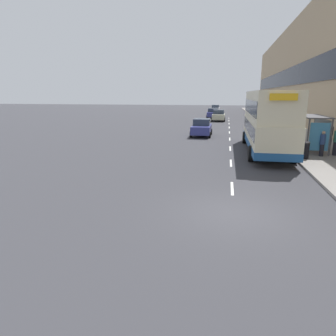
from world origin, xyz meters
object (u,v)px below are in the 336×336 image
at_px(car_1, 213,113).
at_px(pedestrian_at_shelter, 336,141).
at_px(pedestrian_3, 331,134).
at_px(car_3, 202,127).
at_px(pedestrian_2, 322,143).
at_px(car_2, 218,116).
at_px(bus_shelter, 316,127).
at_px(pedestrian_1, 317,134).
at_px(litter_bin, 305,150).
at_px(car_0, 215,109).
at_px(double_decker_bus_near, 267,120).

height_order(car_1, pedestrian_at_shelter, pedestrian_at_shelter).
height_order(car_1, pedestrian_3, pedestrian_3).
relative_size(car_3, pedestrian_at_shelter, 2.23).
distance_m(car_1, pedestrian_2, 34.76).
height_order(car_2, pedestrian_3, pedestrian_3).
bearing_deg(bus_shelter, pedestrian_1, 72.74).
distance_m(pedestrian_at_shelter, pedestrian_2, 1.10).
xyz_separation_m(car_2, car_3, (-1.16, -17.89, -0.01)).
distance_m(pedestrian_1, litter_bin, 5.98).
xyz_separation_m(car_0, pedestrian_at_shelter, (9.84, -50.60, 0.24)).
bearing_deg(car_1, pedestrian_1, 108.13).
bearing_deg(car_0, pedestrian_3, 103.30).
height_order(pedestrian_1, pedestrian_2, pedestrian_1).
distance_m(pedestrian_2, pedestrian_3, 5.42).
relative_size(car_1, car_3, 1.04).
xyz_separation_m(bus_shelter, pedestrian_at_shelter, (1.01, -1.24, -0.78)).
relative_size(car_0, pedestrian_at_shelter, 2.36).
distance_m(bus_shelter, car_2, 26.63).
bearing_deg(car_3, litter_bin, 125.41).
distance_m(bus_shelter, double_decker_bus_near, 3.33).
bearing_deg(car_3, pedestrian_3, 157.54).
xyz_separation_m(car_0, pedestrian_2, (8.87, -51.11, 0.13)).
bearing_deg(pedestrian_2, car_3, 132.43).
xyz_separation_m(double_decker_bus_near, pedestrian_3, (5.36, 3.43, -1.29)).
distance_m(pedestrian_at_shelter, litter_bin, 2.68).
distance_m(bus_shelter, pedestrian_at_shelter, 1.78).
distance_m(pedestrian_2, litter_bin, 1.59).
relative_size(pedestrian_at_shelter, litter_bin, 1.77).
relative_size(car_0, pedestrian_1, 2.54).
bearing_deg(car_2, car_1, -79.43).
height_order(bus_shelter, car_3, bus_shelter).
height_order(double_decker_bus_near, car_2, double_decker_bus_near).
height_order(bus_shelter, double_decker_bus_near, double_decker_bus_near).
xyz_separation_m(car_1, litter_bin, (7.38, -34.59, -0.18)).
xyz_separation_m(car_2, litter_bin, (6.19, -28.23, -0.19)).
distance_m(car_0, car_2, 23.85).
bearing_deg(pedestrian_3, litter_bin, -118.88).
xyz_separation_m(pedestrian_2, litter_bin, (-1.26, -0.92, -0.31)).
xyz_separation_m(double_decker_bus_near, pedestrian_1, (4.20, 3.06, -1.26)).
height_order(car_0, litter_bin, car_0).
xyz_separation_m(double_decker_bus_near, car_0, (-5.53, 49.51, -1.44)).
xyz_separation_m(bus_shelter, pedestrian_2, (0.03, -1.75, -0.89)).
height_order(car_1, pedestrian_1, pedestrian_1).
distance_m(car_1, pedestrian_3, 30.56).
bearing_deg(double_decker_bus_near, car_3, 124.00).
relative_size(double_decker_bus_near, pedestrian_2, 6.83).
bearing_deg(pedestrian_1, double_decker_bus_near, -143.95).
relative_size(car_0, pedestrian_3, 2.62).
distance_m(car_2, pedestrian_3, 24.21).
height_order(double_decker_bus_near, car_3, double_decker_bus_near).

